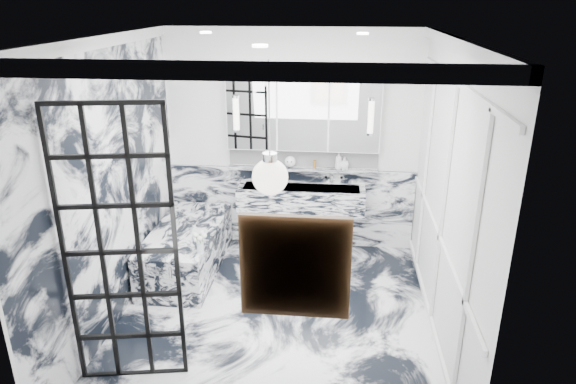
# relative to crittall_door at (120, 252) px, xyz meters

# --- Properties ---
(floor) EXTENTS (3.60, 3.60, 0.00)m
(floor) POSITION_rel_crittall_door_xyz_m (1.11, 0.97, -1.20)
(floor) COLOR white
(floor) RESTS_ON ground
(ceiling) EXTENTS (3.60, 3.60, 0.00)m
(ceiling) POSITION_rel_crittall_door_xyz_m (1.11, 0.97, 1.60)
(ceiling) COLOR white
(ceiling) RESTS_ON wall_back
(wall_back) EXTENTS (3.60, 0.00, 3.60)m
(wall_back) POSITION_rel_crittall_door_xyz_m (1.11, 2.77, 0.20)
(wall_back) COLOR white
(wall_back) RESTS_ON floor
(wall_front) EXTENTS (3.60, 0.00, 3.60)m
(wall_front) POSITION_rel_crittall_door_xyz_m (1.11, -0.83, 0.20)
(wall_front) COLOR white
(wall_front) RESTS_ON floor
(wall_left) EXTENTS (0.00, 3.60, 3.60)m
(wall_left) POSITION_rel_crittall_door_xyz_m (-0.49, 0.97, 0.20)
(wall_left) COLOR white
(wall_left) RESTS_ON floor
(wall_right) EXTENTS (0.00, 3.60, 3.60)m
(wall_right) POSITION_rel_crittall_door_xyz_m (2.71, 0.97, 0.20)
(wall_right) COLOR white
(wall_right) RESTS_ON floor
(marble_clad_back) EXTENTS (3.18, 0.05, 1.05)m
(marble_clad_back) POSITION_rel_crittall_door_xyz_m (1.11, 2.75, -0.68)
(marble_clad_back) COLOR white
(marble_clad_back) RESTS_ON floor
(marble_clad_left) EXTENTS (0.02, 3.56, 2.68)m
(marble_clad_left) POSITION_rel_crittall_door_xyz_m (-0.48, 0.97, 0.14)
(marble_clad_left) COLOR white
(marble_clad_left) RESTS_ON floor
(panel_molding) EXTENTS (0.03, 3.40, 2.30)m
(panel_molding) POSITION_rel_crittall_door_xyz_m (2.69, 0.97, 0.10)
(panel_molding) COLOR white
(panel_molding) RESTS_ON floor
(soap_bottle_a) EXTENTS (0.10, 0.10, 0.22)m
(soap_bottle_a) POSITION_rel_crittall_door_xyz_m (1.71, 2.68, -0.00)
(soap_bottle_a) COLOR #8C5919
(soap_bottle_a) RESTS_ON ledge
(soap_bottle_b) EXTENTS (0.09, 0.09, 0.16)m
(soap_bottle_b) POSITION_rel_crittall_door_xyz_m (1.79, 2.68, -0.03)
(soap_bottle_b) COLOR #4C4C51
(soap_bottle_b) RESTS_ON ledge
(soap_bottle_c) EXTENTS (0.12, 0.12, 0.15)m
(soap_bottle_c) POSITION_rel_crittall_door_xyz_m (1.78, 2.68, -0.04)
(soap_bottle_c) COLOR silver
(soap_bottle_c) RESTS_ON ledge
(face_pot) EXTENTS (0.14, 0.14, 0.14)m
(face_pot) POSITION_rel_crittall_door_xyz_m (1.10, 2.68, -0.04)
(face_pot) COLOR white
(face_pot) RESTS_ON ledge
(amber_bottle) EXTENTS (0.04, 0.04, 0.10)m
(amber_bottle) POSITION_rel_crittall_door_xyz_m (1.41, 2.68, -0.06)
(amber_bottle) COLOR #8C5919
(amber_bottle) RESTS_ON ledge
(flower_vase) EXTENTS (0.07, 0.07, 0.12)m
(flower_vase) POSITION_rel_crittall_door_xyz_m (0.27, 1.29, -0.59)
(flower_vase) COLOR silver
(flower_vase) RESTS_ON bathtub
(crittall_door) EXTENTS (0.87, 0.20, 2.41)m
(crittall_door) POSITION_rel_crittall_door_xyz_m (0.00, 0.00, 0.00)
(crittall_door) COLOR black
(crittall_door) RESTS_ON floor
(artwork) EXTENTS (0.57, 0.06, 0.57)m
(artwork) POSITION_rel_crittall_door_xyz_m (1.48, -0.79, 0.39)
(artwork) COLOR orange
(artwork) RESTS_ON wall_front
(pendant_light) EXTENTS (0.25, 0.25, 0.25)m
(pendant_light) POSITION_rel_crittall_door_xyz_m (1.25, -0.23, 0.76)
(pendant_light) COLOR white
(pendant_light) RESTS_ON ceiling
(trough_sink) EXTENTS (1.60, 0.45, 0.30)m
(trough_sink) POSITION_rel_crittall_door_xyz_m (1.26, 2.53, -0.47)
(trough_sink) COLOR silver
(trough_sink) RESTS_ON wall_back
(ledge) EXTENTS (1.90, 0.14, 0.04)m
(ledge) POSITION_rel_crittall_door_xyz_m (1.26, 2.69, -0.13)
(ledge) COLOR silver
(ledge) RESTS_ON wall_back
(subway_tile) EXTENTS (1.90, 0.03, 0.23)m
(subway_tile) POSITION_rel_crittall_door_xyz_m (1.26, 2.75, 0.00)
(subway_tile) COLOR white
(subway_tile) RESTS_ON wall_back
(mirror_cabinet) EXTENTS (1.90, 0.16, 1.00)m
(mirror_cabinet) POSITION_rel_crittall_door_xyz_m (1.26, 2.70, 0.62)
(mirror_cabinet) COLOR white
(mirror_cabinet) RESTS_ON wall_back
(sconce_left) EXTENTS (0.07, 0.07, 0.40)m
(sconce_left) POSITION_rel_crittall_door_xyz_m (0.44, 2.60, 0.58)
(sconce_left) COLOR white
(sconce_left) RESTS_ON mirror_cabinet
(sconce_right) EXTENTS (0.07, 0.07, 0.40)m
(sconce_right) POSITION_rel_crittall_door_xyz_m (2.08, 2.60, 0.58)
(sconce_right) COLOR white
(sconce_right) RESTS_ON mirror_cabinet
(bathtub) EXTENTS (0.75, 1.65, 0.55)m
(bathtub) POSITION_rel_crittall_door_xyz_m (-0.07, 1.87, -0.93)
(bathtub) COLOR silver
(bathtub) RESTS_ON floor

